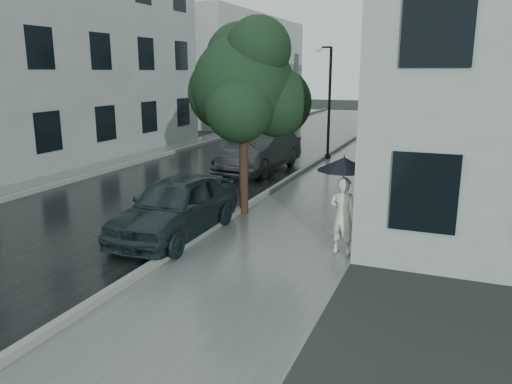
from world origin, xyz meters
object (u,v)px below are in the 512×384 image
at_px(pedestrian, 343,216).
at_px(lamp_post, 326,94).
at_px(car_far, 260,151).
at_px(street_tree, 245,84).
at_px(car_near, 176,206).

distance_m(pedestrian, lamp_post, 12.25).
height_order(lamp_post, car_far, lamp_post).
height_order(pedestrian, lamp_post, lamp_post).
bearing_deg(lamp_post, street_tree, -83.31).
xyz_separation_m(pedestrian, car_near, (-3.90, -0.21, -0.12)).
relative_size(pedestrian, lamp_post, 0.34).
distance_m(street_tree, car_near, 3.72).
relative_size(pedestrian, street_tree, 0.32).
xyz_separation_m(pedestrian, street_tree, (-3.15, 2.20, 2.61)).
relative_size(street_tree, lamp_post, 1.05).
xyz_separation_m(lamp_post, car_near, (-0.59, -11.84, -2.10)).
bearing_deg(pedestrian, street_tree, -22.70).
bearing_deg(street_tree, car_near, -107.32).
height_order(pedestrian, car_near, pedestrian).
distance_m(lamp_post, car_far, 4.65).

